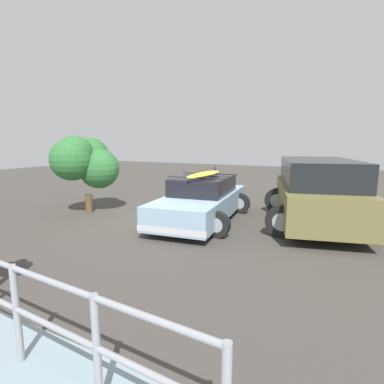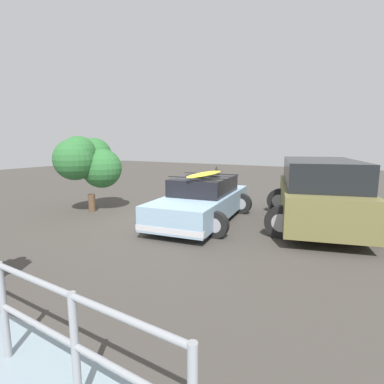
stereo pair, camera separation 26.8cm
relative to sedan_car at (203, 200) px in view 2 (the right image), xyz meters
name	(u,v)px [view 2 (the right image)]	position (x,y,z in m)	size (l,w,h in m)	color
ground_plane	(175,220)	(0.74, 0.34, -0.63)	(44.00, 44.00, 0.02)	#423D38
sedan_car	(203,200)	(0.00, 0.00, 0.00)	(2.70, 4.62, 1.57)	#8CADC6
suv_car	(319,192)	(-3.02, -1.06, 0.33)	(3.37, 4.96, 1.83)	brown
bush_near_left	(88,161)	(3.82, 0.77, 1.08)	(1.75, 2.06, 2.50)	brown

